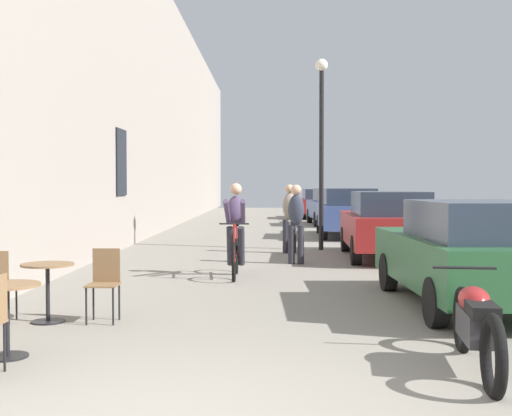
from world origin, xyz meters
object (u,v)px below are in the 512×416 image
object	(u,v)px
parked_car_third	(348,212)
pedestrian_mid	(290,214)
street_lamp	(321,129)
parked_motorcycle	(476,325)
cafe_table_mid	(48,280)
parked_car_nearest	(468,252)
parked_car_fifth	(318,203)
parked_car_fourth	(332,206)
parked_car_second	(387,224)
cyclist_on_bicycle	(236,232)
cafe_table_near	(7,304)
cafe_chair_mid_toward_wall	(104,279)
pedestrian_near	(296,219)

from	to	relation	value
parked_car_third	pedestrian_mid	bearing A→B (deg)	-111.43
street_lamp	parked_car_third	xyz separation A→B (m)	(1.19, 4.34, -2.30)
parked_car_third	parked_motorcycle	bearing A→B (deg)	-92.46
cafe_table_mid	parked_car_nearest	world-z (taller)	parked_car_nearest
pedestrian_mid	parked_car_fifth	xyz separation A→B (m)	(1.94, 17.04, -0.19)
cafe_table_mid	parked_car_fourth	size ratio (longest dim) A/B	0.17
street_lamp	parked_car_second	size ratio (longest dim) A/B	1.12
cyclist_on_bicycle	parked_car_fourth	size ratio (longest dim) A/B	0.40
parked_car_third	cafe_table_mid	bearing A→B (deg)	-111.29
street_lamp	parked_car_fourth	distance (m)	11.02
parked_car_second	parked_motorcycle	size ratio (longest dim) A/B	2.04
parked_car_second	parked_car_fifth	distance (m)	18.16
parked_car_nearest	parked_car_third	distance (m)	12.40
parked_car_nearest	parked_car_fourth	xyz separation A→B (m)	(-0.05, 18.75, 0.03)
parked_car_nearest	cyclist_on_bicycle	bearing A→B (deg)	137.12
cafe_table_near	parked_car_third	size ratio (longest dim) A/B	0.16
cyclist_on_bicycle	street_lamp	distance (m)	5.82
cafe_table_mid	parked_motorcycle	xyz separation A→B (m)	(4.58, -2.00, -0.12)
cafe_chair_mid_toward_wall	pedestrian_near	world-z (taller)	pedestrian_near
cyclist_on_bicycle	pedestrian_mid	xyz separation A→B (m)	(1.12, 4.13, 0.14)
pedestrian_near	parked_car_third	xyz separation A→B (m)	(1.97, 7.41, -0.14)
parked_car_nearest	parked_motorcycle	distance (m)	3.19
parked_car_third	parked_motorcycle	world-z (taller)	parked_car_third
parked_car_fifth	parked_motorcycle	world-z (taller)	parked_car_fifth
cafe_chair_mid_toward_wall	street_lamp	bearing A→B (deg)	69.55
cafe_table_mid	parked_car_fourth	distance (m)	20.53
cafe_table_mid	pedestrian_near	bearing A→B (deg)	61.54
cafe_chair_mid_toward_wall	parked_car_nearest	size ratio (longest dim) A/B	0.21
pedestrian_mid	parked_car_second	xyz separation A→B (m)	(2.17, -1.12, -0.16)
cyclist_on_bicycle	parked_car_fourth	distance (m)	16.01
parked_car_fifth	cafe_table_mid	bearing A→B (deg)	-101.51
parked_car_second	parked_motorcycle	distance (m)	9.20
cafe_table_near	street_lamp	size ratio (longest dim) A/B	0.15
cafe_table_near	parked_car_fourth	size ratio (longest dim) A/B	0.17
street_lamp	cafe_chair_mid_toward_wall	bearing A→B (deg)	-110.45
parked_car_second	parked_car_third	bearing A→B (deg)	91.26
parked_car_nearest	parked_car_second	distance (m)	6.10
cafe_table_near	parked_car_fifth	world-z (taller)	parked_car_fifth
cyclist_on_bicycle	parked_car_fifth	world-z (taller)	cyclist_on_bicycle
cafe_chair_mid_toward_wall	parked_car_fourth	bearing A→B (deg)	76.64
pedestrian_near	parked_car_fifth	distance (m)	19.36
parked_car_fourth	parked_car_third	bearing A→B (deg)	-91.07
cafe_chair_mid_toward_wall	parked_motorcycle	size ratio (longest dim) A/B	0.42
parked_car_third	parked_motorcycle	distance (m)	15.48
street_lamp	parked_car_second	xyz separation A→B (m)	(1.33, -1.96, -2.31)
cafe_table_near	parked_car_fifth	xyz separation A→B (m)	(5.00, 26.97, 0.24)
pedestrian_near	cafe_table_mid	bearing A→B (deg)	-118.46
cafe_table_near	cyclist_on_bicycle	world-z (taller)	cyclist_on_bicycle
cafe_chair_mid_toward_wall	parked_car_fifth	size ratio (longest dim) A/B	0.21
cyclist_on_bicycle	parked_car_third	bearing A→B (deg)	71.28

